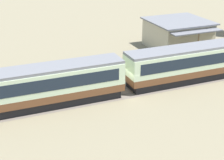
{
  "coord_description": "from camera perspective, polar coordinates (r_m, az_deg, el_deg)",
  "views": [
    {
      "loc": [
        -15.03,
        -31.36,
        16.5
      ],
      "look_at": [
        -2.28,
        -0.36,
        2.01
      ],
      "focal_mm": 55.0,
      "sensor_mm": 36.0,
      "label": 1
    }
  ],
  "objects": [
    {
      "name": "railway_track",
      "position": [
        36.7,
        -6.93,
        -3.51
      ],
      "size": [
        128.3,
        3.6,
        0.04
      ],
      "color": "#665B51",
      "rests_on": "ground_plane"
    },
    {
      "name": "ground_plane",
      "position": [
        38.49,
        2.94,
        -2.04
      ],
      "size": [
        600.0,
        600.0,
        0.0
      ],
      "primitive_type": "plane",
      "color": "#7A7056"
    },
    {
      "name": "station_building",
      "position": [
        53.76,
        10.86,
        7.51
      ],
      "size": [
        8.77,
        9.69,
        4.32
      ],
      "color": "#BCB293",
      "rests_on": "ground_plane"
    },
    {
      "name": "passenger_train",
      "position": [
        37.72,
        2.34,
        1.34
      ],
      "size": [
        75.39,
        3.17,
        4.27
      ],
      "color": "brown",
      "rests_on": "ground_plane"
    }
  ]
}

